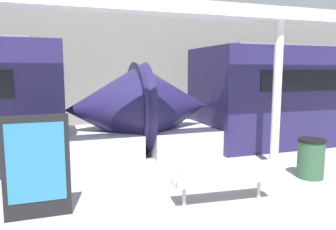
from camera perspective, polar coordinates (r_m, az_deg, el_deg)
station_wall at (r=13.92m, az=-9.02°, el=8.14°), size 56.00×0.20×5.00m
bench_near at (r=6.09m, az=9.84°, el=-10.75°), size 1.88×0.58×0.79m
trash_bin at (r=8.04m, az=23.61°, el=-6.92°), size 0.60×0.60×0.88m
poster_board at (r=5.71m, az=-21.92°, el=-8.39°), size 1.04×0.07×1.70m
support_column_near at (r=8.50m, az=18.42°, el=3.26°), size 0.21×0.21×3.56m
canopy_beam at (r=8.58m, az=18.99°, el=16.16°), size 28.00×0.60×0.28m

